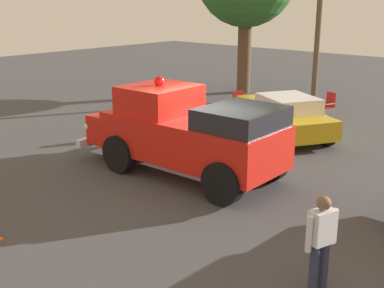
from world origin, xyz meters
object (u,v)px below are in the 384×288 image
Objects in this scene: vintage_fire_truck at (185,132)px; lawn_chair_near_truck at (150,120)px; utility_pole at (319,17)px; lawn_chair_spare at (239,102)px; spectator_seated at (151,118)px; spectator_standing at (321,238)px; lawn_chair_by_car at (328,103)px; classic_hot_rod at (283,115)px.

lawn_chair_near_truck is (-3.42, 1.95, -0.61)m from vintage_fire_truck.
lawn_chair_spare is at bearing -91.75° from utility_pole.
spectator_seated is (-3.30, 1.89, -0.50)m from vintage_fire_truck.
lawn_chair_near_truck is 0.17m from spectator_seated.
spectator_standing reaches higher than lawn_chair_spare.
utility_pole reaches higher than lawn_chair_by_car.
classic_hot_rod is 3.65× the size of spectator_seated.
lawn_chair_by_car and lawn_chair_spare have the same top height.
lawn_chair_by_car is 0.79× the size of spectator_seated.
lawn_chair_by_car is at bearing 91.31° from vintage_fire_truck.
utility_pole is at bearing 125.54° from lawn_chair_by_car.
spectator_seated is 9.83m from spectator_standing.
vintage_fire_truck is 7.10m from lawn_chair_spare.
spectator_seated is at bearing 150.19° from vintage_fire_truck.
spectator_standing is (8.69, -4.59, 0.27)m from spectator_seated.
classic_hot_rod is at bearing -69.52° from utility_pole.
lawn_chair_near_truck is at bearing -136.50° from classic_hot_rod.
utility_pole reaches higher than spectator_seated.
lawn_chair_near_truck is 0.61× the size of spectator_standing.
utility_pole is at bearing 88.25° from lawn_chair_spare.
lawn_chair_by_car is 1.00× the size of lawn_chair_spare.
spectator_standing reaches higher than classic_hot_rod.
classic_hot_rod reaches higher than lawn_chair_spare.
lawn_chair_near_truck is (-3.30, -3.13, -0.16)m from classic_hot_rod.
spectator_seated is (0.12, -0.05, 0.11)m from lawn_chair_near_truck.
vintage_fire_truck is at bearing -65.30° from lawn_chair_spare.
classic_hot_rod is at bearing -25.38° from lawn_chair_spare.
classic_hot_rod is at bearing 91.35° from vintage_fire_truck.
vintage_fire_truck reaches higher than lawn_chair_near_truck.
spectator_standing is at bearing -47.55° from lawn_chair_spare.
spectator_seated is 0.77× the size of spectator_standing.
spectator_seated is 0.18× the size of utility_pole.
vintage_fire_truck is at bearing -88.65° from classic_hot_rod.
lawn_chair_near_truck is 1.00× the size of lawn_chair_spare.
utility_pole reaches higher than lawn_chair_near_truck.
vintage_fire_truck is 3.59× the size of spectator_standing.
lawn_chair_by_car is (-0.08, 3.50, -0.16)m from classic_hot_rod.
vintage_fire_truck is 8.61m from lawn_chair_by_car.
lawn_chair_spare is 6.57m from utility_pole.
lawn_chair_near_truck and lawn_chair_by_car have the same top height.
lawn_chair_spare is at bearing 114.70° from vintage_fire_truck.
spectator_seated is (-0.35, -4.53, 0.11)m from lawn_chair_spare.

